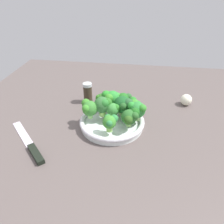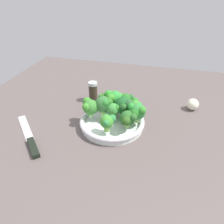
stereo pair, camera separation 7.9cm
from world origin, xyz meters
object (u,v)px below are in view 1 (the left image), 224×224
broccoli_floret_3 (123,105)px  broccoli_floret_10 (89,108)px  broccoli_floret_1 (114,110)px  broccoli_floret_9 (103,105)px  garlic_bulb (186,100)px  pepper_shaker (88,93)px  broccoli_floret_4 (124,99)px  bowl (112,122)px  broccoli_floret_0 (112,98)px  broccoli_floret_7 (102,99)px  broccoli_floret_8 (137,109)px  broccoli_floret_5 (134,105)px  broccoli_floret_6 (130,117)px  broccoli_floret_2 (110,122)px  knife (31,146)px

broccoli_floret_3 → broccoli_floret_10: bearing=16.4°
broccoli_floret_1 → broccoli_floret_9: bearing=-14.8°
garlic_bulb → pepper_shaker: size_ratio=0.54×
broccoli_floret_4 → bowl: bearing=68.6°
broccoli_floret_9 → broccoli_floret_0: bearing=-110.9°
broccoli_floret_7 → broccoli_floret_8: size_ratio=0.85×
garlic_bulb → broccoli_floret_7: bearing=19.7°
broccoli_floret_8 → broccoli_floret_9: 12.44cm
bowl → broccoli_floret_5: (-7.48, -5.53, 4.89)cm
broccoli_floret_6 → broccoli_floret_8: bearing=-118.2°
broccoli_floret_0 → broccoli_floret_2: 14.73cm
pepper_shaker → knife: bearing=70.1°
pepper_shaker → bowl: bearing=128.1°
broccoli_floret_4 → broccoli_floret_5: size_ratio=1.09×
broccoli_floret_0 → broccoli_floret_5: 9.00cm
garlic_bulb → broccoli_floret_6: bearing=46.1°
broccoli_floret_1 → broccoli_floret_8: 8.44cm
broccoli_floret_4 → broccoli_floret_5: bearing=143.2°
broccoli_floret_10 → broccoli_floret_6: bearing=168.8°
bowl → broccoli_floret_7: size_ratio=3.92×
broccoli_floret_9 → broccoli_floret_3: bearing=-167.6°
broccoli_floret_3 → broccoli_floret_9: same height
broccoli_floret_2 → broccoli_floret_10: bearing=-38.0°
broccoli_floret_8 → broccoli_floret_3: bearing=-23.9°
bowl → broccoli_floret_2: size_ratio=4.04×
broccoli_floret_4 → broccoli_floret_8: size_ratio=0.89×
broccoli_floret_3 → broccoli_floret_7: 9.87cm
garlic_bulb → broccoli_floret_3: bearing=33.4°
broccoli_floret_1 → broccoli_floret_10: (8.80, 0.90, 0.53)cm
broccoli_floret_4 → broccoli_floret_7: size_ratio=1.04×
broccoli_floret_7 → garlic_bulb: 36.48cm
broccoli_floret_8 → broccoli_floret_10: (17.20, 1.20, -0.17)cm
broccoli_floret_6 → pepper_shaker: 27.83cm
broccoli_floret_6 → pepper_shaker: broccoli_floret_6 is taller
broccoli_floret_6 → broccoli_floret_10: 15.26cm
bowl → broccoli_floret_4: (-3.38, -8.60, 5.23)cm
broccoli_floret_2 → broccoli_floret_9: 9.44cm
broccoli_floret_6 → broccoli_floret_9: broccoli_floret_9 is taller
knife → broccoli_floret_8: bearing=-153.8°
broccoli_floret_0 → garlic_bulb: bearing=-157.9°
broccoli_floret_3 → broccoli_floret_6: 7.21cm
broccoli_floret_1 → broccoli_floret_10: bearing=5.8°
broccoli_floret_5 → broccoli_floret_6: size_ratio=0.90×
broccoli_floret_9 → broccoli_floret_10: size_ratio=1.08×
broccoli_floret_2 → broccoli_floret_6: size_ratio=0.91×
broccoli_floret_2 → broccoli_floret_3: (-3.42, -10.17, 0.78)cm
broccoli_floret_10 → broccoli_floret_7: bearing=-111.7°
broccoli_floret_3 → garlic_bulb: (-25.34, -16.73, -5.18)cm
broccoli_floret_8 → garlic_bulb: size_ratio=1.48×
bowl → broccoli_floret_7: 10.64cm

